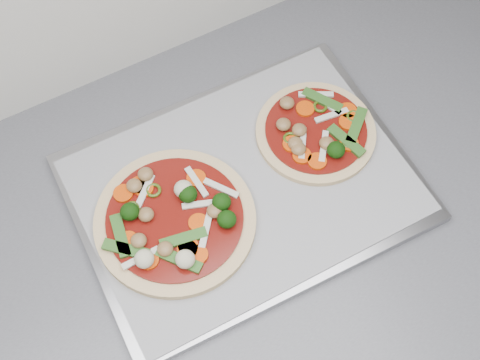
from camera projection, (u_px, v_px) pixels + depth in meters
baking_tray at (244, 188)px, 0.87m from camera, size 0.44×0.33×0.01m
parchment at (244, 185)px, 0.86m from camera, size 0.41×0.30×0.00m
pizza_left at (174, 220)px, 0.82m from camera, size 0.24×0.24×0.03m
pizza_right at (316, 132)px, 0.89m from camera, size 0.19×0.19×0.03m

